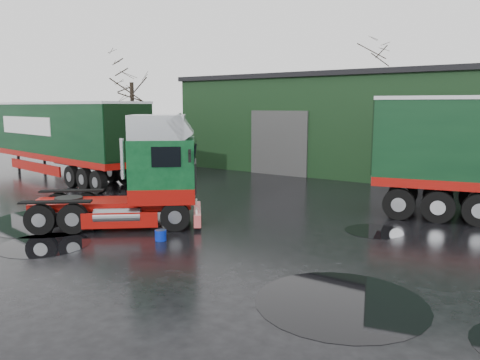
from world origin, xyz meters
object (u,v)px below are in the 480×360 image
object	(u,v)px
hero_tractor	(112,170)
tree_back_a	(371,101)
tree_left	(132,106)
trailer_left	(61,140)
wash_bucket	(161,235)
warehouse	(438,124)

from	to	relation	value
hero_tractor	tree_back_a	xyz separation A→B (m)	(-1.50, 30.31, 2.74)
tree_left	tree_back_a	world-z (taller)	tree_back_a
trailer_left	wash_bucket	size ratio (longest dim) A/B	40.45
trailer_left	tree_left	bearing A→B (deg)	16.69
warehouse	wash_bucket	distance (m)	21.33
trailer_left	tree_back_a	size ratio (longest dim) A/B	1.55
tree_back_a	trailer_left	bearing A→B (deg)	-112.13
trailer_left	tree_back_a	bearing A→B (deg)	-14.07
trailer_left	tree_left	distance (m)	6.95
tree_left	hero_tractor	bearing A→B (deg)	-44.56
trailer_left	tree_back_a	distance (m)	26.66
warehouse	trailer_left	xyz separation A→B (m)	(-18.00, -14.59, -0.88)
warehouse	tree_left	size ratio (longest dim) A/B	3.81
trailer_left	wash_bucket	world-z (taller)	trailer_left
tree_left	tree_back_a	size ratio (longest dim) A/B	0.89
wash_bucket	tree_back_a	xyz separation A→B (m)	(-4.33, 30.79, 4.58)
hero_tractor	tree_back_a	world-z (taller)	tree_back_a
hero_tractor	tree_left	size ratio (longest dim) A/B	0.76
hero_tractor	trailer_left	size ratio (longest dim) A/B	0.44
trailer_left	tree_back_a	xyz separation A→B (m)	(10.00, 24.59, 2.47)
hero_tractor	trailer_left	bearing A→B (deg)	-156.97
warehouse	hero_tractor	bearing A→B (deg)	-107.75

